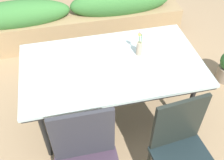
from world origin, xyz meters
TOP-DOWN VIEW (x-y plane):
  - ground_plane at (0.00, 0.00)m, footprint 12.00×12.00m
  - dining_table at (0.05, -0.09)m, footprint 1.62×0.92m
  - chair_near_right at (0.41, -0.91)m, footprint 0.48×0.48m
  - flower_vase at (0.32, -0.01)m, footprint 0.05×0.05m
  - planter_box at (-0.17, 1.35)m, footprint 3.05×0.42m

SIDE VIEW (x-z plane):
  - ground_plane at x=0.00m, z-range 0.00..0.00m
  - planter_box at x=-0.17m, z-range -0.02..0.70m
  - chair_near_right at x=0.41m, z-range 0.05..0.99m
  - dining_table at x=0.05m, z-range 0.32..1.06m
  - flower_vase at x=0.32m, z-range 0.70..0.96m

